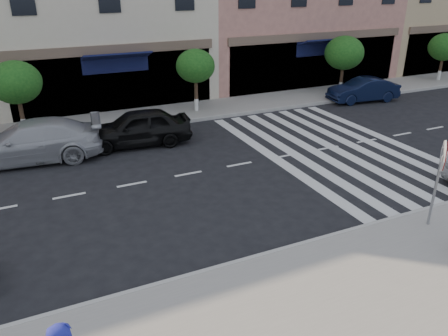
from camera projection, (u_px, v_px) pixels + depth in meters
ground at (240, 229)px, 11.96m from camera, size 120.00×120.00×0.00m
sidewalk_near at (323, 315)px, 8.81m from camera, size 60.00×4.50×0.15m
sidewalk_far at (137, 118)px, 21.07m from camera, size 60.00×3.00×0.15m
street_tree_wb at (16, 83)px, 18.08m from camera, size 2.10×2.10×3.06m
street_tree_c at (195, 66)px, 21.14m from camera, size 1.90×1.90×3.04m
street_tree_ea at (344, 53)px, 24.59m from camera, size 2.20×2.20×3.19m
street_tree_eb at (445, 47)px, 27.73m from camera, size 2.00×2.00×2.94m
stop_sign at (441, 164)px, 11.17m from camera, size 0.80×0.36×2.44m
car_far_left at (30, 142)px, 16.10m from camera, size 5.42×2.75×1.51m
car_far_mid at (137, 128)px, 17.66m from camera, size 4.47×2.18×1.47m
car_far_right at (363, 90)px, 23.94m from camera, size 4.05×1.86×1.29m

